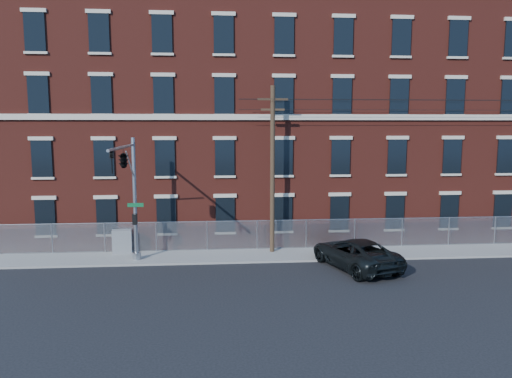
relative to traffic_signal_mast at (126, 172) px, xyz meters
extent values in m
plane|color=black|center=(6.00, -2.18, -5.39)|extent=(140.00, 140.00, 0.00)
cube|color=gray|center=(18.00, 2.82, -5.33)|extent=(65.00, 3.00, 0.12)
cube|color=maroon|center=(18.00, 11.82, 2.61)|extent=(55.00, 14.00, 16.00)
cube|color=black|center=(18.00, 11.82, 10.76)|extent=(55.30, 14.30, 0.30)
cube|color=beige|center=(18.00, 4.74, 2.91)|extent=(55.00, 0.18, 0.35)
cube|color=black|center=(-5.83, 4.76, -3.19)|extent=(1.20, 0.10, 2.20)
cube|color=black|center=(-5.83, 4.76, 0.41)|extent=(1.20, 0.10, 2.20)
cube|color=black|center=(-5.83, 4.76, 4.21)|extent=(1.20, 0.10, 2.20)
cube|color=black|center=(-5.83, 4.76, 7.81)|extent=(1.20, 0.10, 2.20)
cube|color=black|center=(-2.17, 4.76, -3.19)|extent=(1.20, 0.10, 2.20)
cube|color=black|center=(-2.17, 4.76, 0.41)|extent=(1.20, 0.10, 2.20)
cube|color=black|center=(-2.17, 4.76, 4.21)|extent=(1.20, 0.10, 2.20)
cube|color=black|center=(-2.17, 4.76, 7.81)|extent=(1.20, 0.10, 2.20)
cube|color=black|center=(1.50, 4.76, -3.19)|extent=(1.20, 0.10, 2.20)
cube|color=black|center=(1.50, 4.76, 0.41)|extent=(1.20, 0.10, 2.20)
cube|color=black|center=(1.50, 4.76, 4.21)|extent=(1.20, 0.10, 2.20)
cube|color=black|center=(1.50, 4.76, 7.81)|extent=(1.20, 0.10, 2.20)
cube|color=black|center=(5.17, 4.76, -3.19)|extent=(1.20, 0.10, 2.20)
cube|color=black|center=(5.17, 4.76, 0.41)|extent=(1.20, 0.10, 2.20)
cube|color=black|center=(5.17, 4.76, 4.21)|extent=(1.20, 0.10, 2.20)
cube|color=black|center=(5.17, 4.76, 7.81)|extent=(1.20, 0.10, 2.20)
cube|color=black|center=(8.83, 4.76, -3.19)|extent=(1.20, 0.10, 2.20)
cube|color=black|center=(8.83, 4.76, 0.41)|extent=(1.20, 0.10, 2.20)
cube|color=black|center=(8.83, 4.76, 4.21)|extent=(1.20, 0.10, 2.20)
cube|color=black|center=(8.83, 4.76, 7.81)|extent=(1.20, 0.10, 2.20)
cube|color=black|center=(12.50, 4.76, -3.19)|extent=(1.20, 0.10, 2.20)
cube|color=black|center=(12.50, 4.76, 0.41)|extent=(1.20, 0.10, 2.20)
cube|color=black|center=(12.50, 4.76, 4.21)|extent=(1.20, 0.10, 2.20)
cube|color=black|center=(12.50, 4.76, 7.81)|extent=(1.20, 0.10, 2.20)
cube|color=black|center=(16.17, 4.76, -3.19)|extent=(1.20, 0.10, 2.20)
cube|color=black|center=(16.17, 4.76, 0.41)|extent=(1.20, 0.10, 2.20)
cube|color=black|center=(16.17, 4.76, 4.21)|extent=(1.20, 0.10, 2.20)
cube|color=black|center=(16.17, 4.76, 7.81)|extent=(1.20, 0.10, 2.20)
cube|color=black|center=(19.83, 4.76, -3.19)|extent=(1.20, 0.10, 2.20)
cube|color=black|center=(19.83, 4.76, 0.41)|extent=(1.20, 0.10, 2.20)
cube|color=black|center=(19.83, 4.76, 4.21)|extent=(1.20, 0.10, 2.20)
cube|color=black|center=(19.83, 4.76, 7.81)|extent=(1.20, 0.10, 2.20)
cube|color=black|center=(23.50, 4.76, -3.19)|extent=(1.20, 0.10, 2.20)
cube|color=black|center=(23.50, 4.76, 0.41)|extent=(1.20, 0.10, 2.20)
cube|color=black|center=(23.50, 4.76, 4.21)|extent=(1.20, 0.10, 2.20)
cube|color=#A5A8AD|center=(18.00, 4.12, -4.37)|extent=(59.00, 0.02, 1.80)
cylinder|color=#9EA0A5|center=(18.00, 4.12, -3.47)|extent=(59.00, 0.04, 0.04)
cylinder|color=#9EA0A5|center=(-5.29, 4.12, -4.37)|extent=(0.06, 0.06, 1.85)
cylinder|color=#9EA0A5|center=(-2.18, 4.12, -4.37)|extent=(0.06, 0.06, 1.85)
cylinder|color=#9EA0A5|center=(0.92, 4.12, -4.37)|extent=(0.06, 0.06, 1.85)
cylinder|color=#9EA0A5|center=(4.03, 4.12, -4.37)|extent=(0.06, 0.06, 1.85)
cylinder|color=#9EA0A5|center=(7.13, 4.12, -4.37)|extent=(0.06, 0.06, 1.85)
cylinder|color=#9EA0A5|center=(10.24, 4.12, -4.37)|extent=(0.06, 0.06, 1.85)
cylinder|color=#9EA0A5|center=(13.34, 4.12, -4.37)|extent=(0.06, 0.06, 1.85)
cylinder|color=#9EA0A5|center=(16.45, 4.12, -4.37)|extent=(0.06, 0.06, 1.85)
cylinder|color=#9EA0A5|center=(19.55, 4.12, -4.37)|extent=(0.06, 0.06, 1.85)
cylinder|color=#9EA0A5|center=(22.66, 4.12, -4.37)|extent=(0.06, 0.06, 1.85)
cylinder|color=#9EA0A5|center=(0.00, 2.32, -1.77)|extent=(0.22, 0.22, 7.00)
cylinder|color=#9EA0A5|center=(0.00, 2.32, -5.07)|extent=(0.50, 0.50, 0.40)
cylinder|color=#9EA0A5|center=(0.00, -0.93, 1.33)|extent=(0.14, 6.50, 0.14)
cylinder|color=#9EA0A5|center=(0.00, 1.12, 0.33)|extent=(0.08, 2.18, 1.56)
cube|color=#0C592D|center=(0.05, 2.17, -2.07)|extent=(0.90, 0.03, 0.22)
cube|color=black|center=(0.00, 2.07, -2.87)|extent=(0.25, 0.25, 0.60)
imported|color=black|center=(0.00, -3.48, 0.78)|extent=(0.16, 0.20, 1.00)
imported|color=black|center=(0.00, -0.68, 0.78)|extent=(0.53, 2.48, 1.00)
cylinder|color=#3F2F1F|center=(8.00, 3.42, -0.27)|extent=(0.28, 0.28, 10.00)
cube|color=#3F2F1F|center=(8.00, 3.42, 3.93)|extent=(1.80, 0.12, 0.12)
cube|color=#3F2F1F|center=(8.00, 3.42, 3.33)|extent=(1.40, 0.12, 0.12)
imported|color=black|center=(12.20, 0.01, -4.57)|extent=(4.39, 6.45, 1.64)
cube|color=slate|center=(-1.09, 3.82, -4.56)|extent=(1.20, 0.71, 1.43)
camera|label=1|loc=(4.60, -25.53, 2.43)|focal=34.21mm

